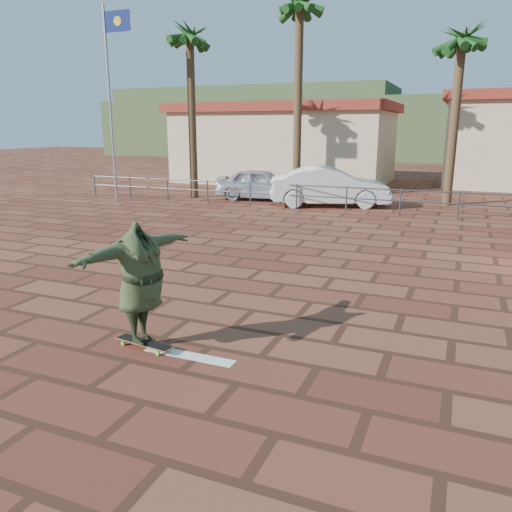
{
  "coord_description": "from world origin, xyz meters",
  "views": [
    {
      "loc": [
        4.11,
        -6.89,
        3.18
      ],
      "look_at": [
        0.58,
        1.59,
        0.8
      ],
      "focal_mm": 35.0,
      "sensor_mm": 36.0,
      "label": 1
    }
  ],
  "objects": [
    {
      "name": "car_silver",
      "position": [
        -4.32,
        13.99,
        0.69
      ],
      "size": [
        4.24,
        2.11,
        1.39
      ],
      "primitive_type": "imported",
      "rotation": [
        0.0,
        0.0,
        1.69
      ],
      "color": "#ADB0B4",
      "rests_on": "ground"
    },
    {
      "name": "skateboarder",
      "position": [
        -0.05,
        -1.22,
        1.0
      ],
      "size": [
        1.01,
        2.29,
        1.8
      ],
      "primitive_type": "imported",
      "rotation": [
        0.0,
        0.0,
        1.38
      ],
      "color": "#354223",
      "rests_on": "longboard"
    },
    {
      "name": "hill_front",
      "position": [
        0.0,
        50.0,
        3.0
      ],
      "size": [
        70.0,
        18.0,
        6.0
      ],
      "primitive_type": "cube",
      "color": "#384C28",
      "rests_on": "ground"
    },
    {
      "name": "palm_far_left",
      "position": [
        -7.5,
        13.5,
        6.83
      ],
      "size": [
        2.4,
        2.4,
        8.25
      ],
      "color": "brown",
      "rests_on": "ground"
    },
    {
      "name": "building_west",
      "position": [
        -6.0,
        22.0,
        2.28
      ],
      "size": [
        12.6,
        7.6,
        4.5
      ],
      "color": "beige",
      "rests_on": "ground"
    },
    {
      "name": "longboard",
      "position": [
        -0.05,
        -1.22,
        0.08
      ],
      "size": [
        1.0,
        0.34,
        0.1
      ],
      "rotation": [
        0.0,
        0.0,
        -0.13
      ],
      "color": "olive",
      "rests_on": "ground"
    },
    {
      "name": "hill_back",
      "position": [
        -22.0,
        56.0,
        4.0
      ],
      "size": [
        35.0,
        14.0,
        8.0
      ],
      "primitive_type": "cube",
      "color": "#384C28",
      "rests_on": "ground"
    },
    {
      "name": "palm_center",
      "position": [
        3.5,
        15.5,
        6.36
      ],
      "size": [
        2.4,
        2.4,
        7.75
      ],
      "color": "brown",
      "rests_on": "ground"
    },
    {
      "name": "ground",
      "position": [
        0.0,
        0.0,
        0.0
      ],
      "size": [
        120.0,
        120.0,
        0.0
      ],
      "primitive_type": "plane",
      "color": "brown",
      "rests_on": "ground"
    },
    {
      "name": "flagpole",
      "position": [
        -9.87,
        11.0,
        4.64
      ],
      "size": [
        1.3,
        0.1,
        8.0
      ],
      "color": "gray",
      "rests_on": "ground"
    },
    {
      "name": "palm_left",
      "position": [
        -3.0,
        15.0,
        7.95
      ],
      "size": [
        2.4,
        2.4,
        9.45
      ],
      "color": "brown",
      "rests_on": "ground"
    },
    {
      "name": "paint_stripe",
      "position": [
        0.7,
        -1.2,
        0.0
      ],
      "size": [
        1.4,
        0.22,
        0.01
      ],
      "primitive_type": "cube",
      "color": "white",
      "rests_on": "ground"
    },
    {
      "name": "car_white",
      "position": [
        -1.0,
        13.3,
        0.8
      ],
      "size": [
        5.13,
        3.15,
        1.6
      ],
      "primitive_type": "imported",
      "rotation": [
        0.0,
        0.0,
        1.9
      ],
      "color": "silver",
      "rests_on": "ground"
    },
    {
      "name": "guardrail",
      "position": [
        0.0,
        12.0,
        0.68
      ],
      "size": [
        24.06,
        0.06,
        1.0
      ],
      "color": "#47494F",
      "rests_on": "ground"
    }
  ]
}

